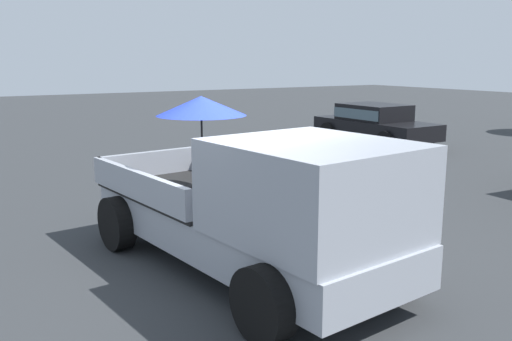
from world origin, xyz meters
name	(u,v)px	position (x,y,z in m)	size (l,w,h in m)	color
ground_plane	(240,268)	(0.00, 0.00, 0.00)	(80.00, 80.00, 0.00)	#2D3033
pickup_truck_main	(260,205)	(0.43, 0.05, 0.98)	(5.22, 2.69, 2.27)	black
parked_sedan_near	(375,122)	(-7.38, 9.38, 0.74)	(4.34, 2.06, 1.33)	black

